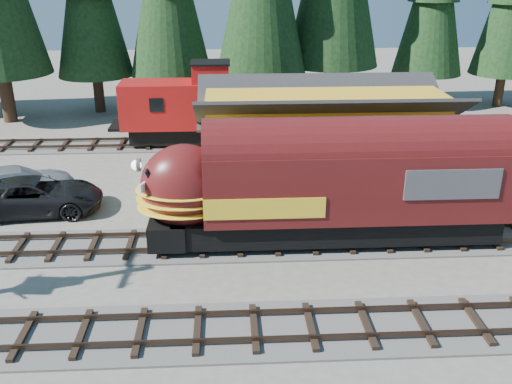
{
  "coord_description": "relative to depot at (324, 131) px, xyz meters",
  "views": [
    {
      "loc": [
        -4.96,
        -17.07,
        10.96
      ],
      "look_at": [
        -3.82,
        4.0,
        2.35
      ],
      "focal_mm": 40.0,
      "sensor_mm": 36.0,
      "label": 1
    }
  ],
  "objects": [
    {
      "name": "ground",
      "position": [
        0.0,
        -10.5,
        -2.96
      ],
      "size": [
        120.0,
        120.0,
        0.0
      ],
      "primitive_type": "plane",
      "color": "#6B665B",
      "rests_on": "ground"
    },
    {
      "name": "track_spur",
      "position": [
        -10.0,
        7.5,
        -2.9
      ],
      "size": [
        32.0,
        3.2,
        0.33
      ],
      "color": "#4C4947",
      "rests_on": "ground"
    },
    {
      "name": "depot",
      "position": [
        0.0,
        0.0,
        0.0
      ],
      "size": [
        12.8,
        7.0,
        5.3
      ],
      "color": "gold",
      "rests_on": "ground"
    },
    {
      "name": "locomotive",
      "position": [
        -1.4,
        -6.5,
        -0.58
      ],
      "size": [
        14.87,
        2.95,
        4.04
      ],
      "color": "black",
      "rests_on": "ground"
    },
    {
      "name": "caboose",
      "position": [
        -6.72,
        7.5,
        -0.55
      ],
      "size": [
        9.26,
        2.69,
        4.82
      ],
      "color": "black",
      "rests_on": "ground"
    },
    {
      "name": "pickup_truck_a",
      "position": [
        -13.83,
        -2.72,
        -2.13
      ],
      "size": [
        6.25,
        3.32,
        1.67
      ],
      "primitive_type": "imported",
      "rotation": [
        0.0,
        0.0,
        1.66
      ],
      "color": "black",
      "rests_on": "ground"
    },
    {
      "name": "pickup_truck_b",
      "position": [
        -15.33,
        -0.86,
        -2.16
      ],
      "size": [
        5.93,
        4.47,
        1.6
      ],
      "primitive_type": "imported",
      "rotation": [
        0.0,
        0.0,
        2.03
      ],
      "color": "#ABAEB3",
      "rests_on": "ground"
    }
  ]
}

